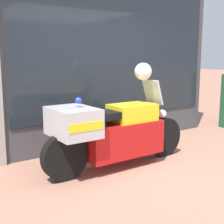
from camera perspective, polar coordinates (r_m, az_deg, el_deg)
ground_plane at (r=4.50m, az=10.83°, el=-11.44°), size 60.00×60.00×0.00m
shop_building at (r=5.55m, az=-6.87°, el=12.17°), size 5.39×0.55×3.67m
window_display at (r=6.10m, az=-0.07°, el=-0.64°), size 3.99×0.30×2.11m
paramedic_motorcycle at (r=4.54m, az=-0.13°, el=-3.58°), size 2.47×0.73×1.28m
white_helmet at (r=4.78m, az=5.71°, el=7.38°), size 0.26×0.26×0.26m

